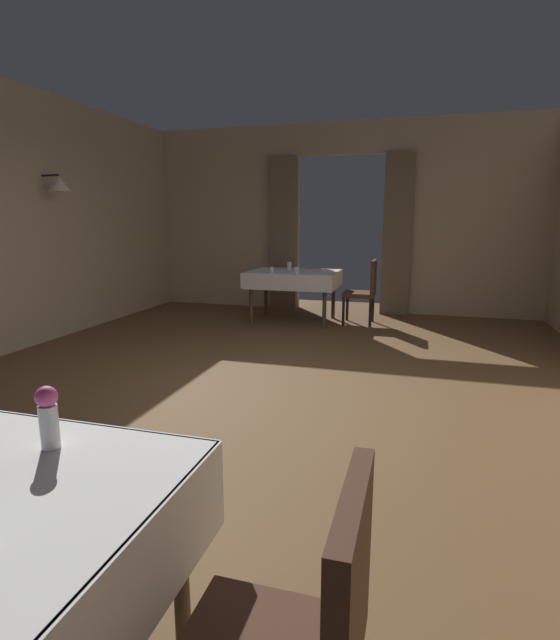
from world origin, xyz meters
TOP-DOWN VIEW (x-y plane):
  - ground at (0.00, 0.00)m, footprint 10.08×10.08m
  - wall_back at (0.00, 4.18)m, footprint 6.40×0.27m
  - dining_table_mid at (-0.50, 3.09)m, footprint 1.32×0.95m
  - chair_mid_right at (0.54, 3.17)m, footprint 0.44×0.44m
  - flower_vase_near at (0.15, -2.58)m, footprint 0.07×0.07m
  - glass_mid_a at (-0.74, 2.78)m, footprint 0.07×0.07m
  - glass_mid_b at (-0.61, 3.25)m, footprint 0.07×0.07m
  - plate_mid_c at (-0.05, 3.30)m, footprint 0.21×0.21m
  - glass_mid_d at (-0.37, 2.79)m, footprint 0.07×0.07m

SIDE VIEW (x-z plane):
  - ground at x=0.00m, z-range 0.00..0.00m
  - chair_mid_right at x=0.54m, z-range 0.05..0.98m
  - dining_table_mid at x=-0.50m, z-range 0.29..1.04m
  - plate_mid_c at x=-0.05m, z-range 0.75..0.76m
  - glass_mid_a at x=-0.74m, z-range 0.75..0.83m
  - glass_mid_d at x=-0.37m, z-range 0.75..0.84m
  - glass_mid_b at x=-0.61m, z-range 0.75..0.87m
  - flower_vase_near at x=0.15m, z-range 0.76..0.97m
  - wall_back at x=0.00m, z-range 0.01..3.01m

